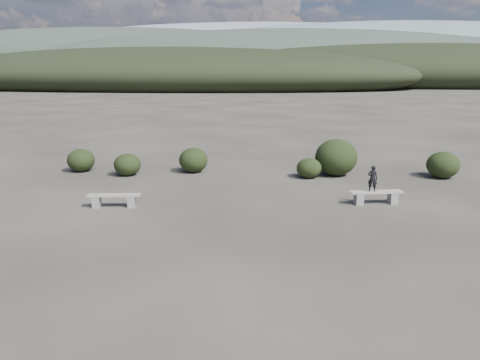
# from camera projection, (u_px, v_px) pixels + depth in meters

# --- Properties ---
(ground) EXTENTS (1200.00, 1200.00, 0.00)m
(ground) POSITION_uv_depth(u_px,v_px,m) (226.00, 255.00, 11.74)
(ground) COLOR #2E2A23
(ground) RESTS_ON ground
(bench_left) EXTENTS (1.79, 0.58, 0.44)m
(bench_left) POSITION_uv_depth(u_px,v_px,m) (114.00, 200.00, 15.69)
(bench_left) COLOR slate
(bench_left) RESTS_ON ground
(bench_right) EXTENTS (1.86, 0.72, 0.46)m
(bench_right) POSITION_uv_depth(u_px,v_px,m) (376.00, 196.00, 16.06)
(bench_right) COLOR slate
(bench_right) RESTS_ON ground
(seated_person) EXTENTS (0.37, 0.28, 0.90)m
(seated_person) POSITION_uv_depth(u_px,v_px,m) (373.00, 179.00, 15.89)
(seated_person) COLOR black
(seated_person) RESTS_ON bench_right
(shrub_a) EXTENTS (1.16, 1.16, 0.95)m
(shrub_a) POSITION_uv_depth(u_px,v_px,m) (127.00, 165.00, 20.25)
(shrub_a) COLOR black
(shrub_a) RESTS_ON ground
(shrub_b) EXTENTS (1.28, 1.28, 1.10)m
(shrub_b) POSITION_uv_depth(u_px,v_px,m) (193.00, 160.00, 20.85)
(shrub_b) COLOR black
(shrub_b) RESTS_ON ground
(shrub_c) EXTENTS (1.06, 1.06, 0.85)m
(shrub_c) POSITION_uv_depth(u_px,v_px,m) (309.00, 168.00, 19.81)
(shrub_c) COLOR black
(shrub_c) RESTS_ON ground
(shrub_d) EXTENTS (1.81, 1.81, 1.58)m
(shrub_d) POSITION_uv_depth(u_px,v_px,m) (336.00, 157.00, 20.21)
(shrub_d) COLOR black
(shrub_d) RESTS_ON ground
(shrub_e) EXTENTS (1.35, 1.35, 1.13)m
(shrub_e) POSITION_uv_depth(u_px,v_px,m) (443.00, 165.00, 19.77)
(shrub_e) COLOR black
(shrub_e) RESTS_ON ground
(shrub_f) EXTENTS (1.21, 1.21, 1.02)m
(shrub_f) POSITION_uv_depth(u_px,v_px,m) (81.00, 160.00, 21.03)
(shrub_f) COLOR black
(shrub_f) RESTS_ON ground
(mountain_ridges) EXTENTS (500.00, 400.00, 56.00)m
(mountain_ridges) POSITION_uv_depth(u_px,v_px,m) (272.00, 58.00, 337.96)
(mountain_ridges) COLOR black
(mountain_ridges) RESTS_ON ground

